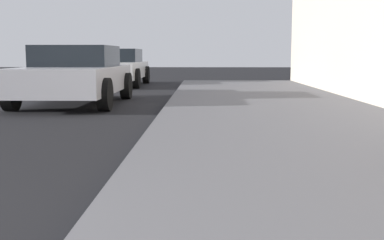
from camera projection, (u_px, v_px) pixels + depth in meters
car_silver at (75, 75)px, 10.55m from camera, size 2.03×4.03×1.27m
car_white at (116, 67)px, 16.90m from camera, size 2.00×4.26×1.27m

